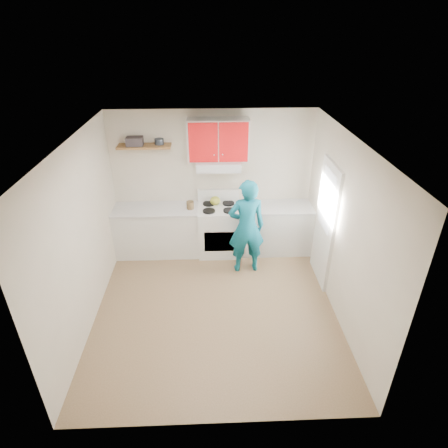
{
  "coord_description": "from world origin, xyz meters",
  "views": [
    {
      "loc": [
        -0.05,
        -4.4,
        3.89
      ],
      "look_at": [
        0.15,
        0.55,
        1.15
      ],
      "focal_mm": 29.7,
      "sensor_mm": 36.0,
      "label": 1
    }
  ],
  "objects_px": {
    "stove": "(219,230)",
    "tin": "(159,142)",
    "crock": "(190,206)",
    "person": "(247,227)",
    "kettle": "(215,201)"
  },
  "relations": [
    {
      "from": "person",
      "to": "tin",
      "type": "bearing_deg",
      "value": -34.08
    },
    {
      "from": "tin",
      "to": "person",
      "type": "xyz_separation_m",
      "value": [
        1.44,
        -0.81,
        -1.24
      ]
    },
    {
      "from": "stove",
      "to": "person",
      "type": "xyz_separation_m",
      "value": [
        0.44,
        -0.6,
        0.39
      ]
    },
    {
      "from": "crock",
      "to": "person",
      "type": "relative_size",
      "value": 0.09
    },
    {
      "from": "person",
      "to": "stove",
      "type": "bearing_deg",
      "value": -58.23
    },
    {
      "from": "stove",
      "to": "crock",
      "type": "xyz_separation_m",
      "value": [
        -0.51,
        -0.02,
        0.52
      ]
    },
    {
      "from": "kettle",
      "to": "stove",
      "type": "bearing_deg",
      "value": -80.36
    },
    {
      "from": "person",
      "to": "crock",
      "type": "bearing_deg",
      "value": -36.18
    },
    {
      "from": "crock",
      "to": "stove",
      "type": "bearing_deg",
      "value": 1.72
    },
    {
      "from": "stove",
      "to": "tin",
      "type": "distance_m",
      "value": 1.92
    },
    {
      "from": "stove",
      "to": "tin",
      "type": "xyz_separation_m",
      "value": [
        -1.0,
        0.21,
        1.63
      ]
    },
    {
      "from": "person",
      "to": "kettle",
      "type": "bearing_deg",
      "value": -59.93
    },
    {
      "from": "tin",
      "to": "crock",
      "type": "bearing_deg",
      "value": -25.05
    },
    {
      "from": "stove",
      "to": "tin",
      "type": "relative_size",
      "value": 5.89
    },
    {
      "from": "tin",
      "to": "crock",
      "type": "relative_size",
      "value": 0.98
    }
  ]
}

